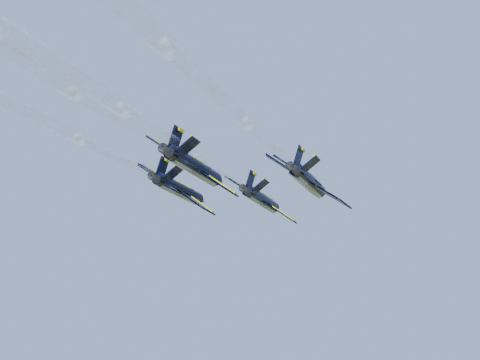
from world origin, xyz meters
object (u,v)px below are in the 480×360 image
(jet_right, at_px, (309,182))
(jet_slot, at_px, (196,167))
(jet_left, at_px, (180,190))
(jet_lead, at_px, (262,200))

(jet_right, relative_size, jet_slot, 1.00)
(jet_left, xyz_separation_m, jet_slot, (7.11, -13.64, 0.00))
(jet_right, bearing_deg, jet_left, -179.13)
(jet_left, distance_m, jet_slot, 15.39)
(jet_lead, xyz_separation_m, jet_slot, (-1.89, -25.41, 0.00))
(jet_left, bearing_deg, jet_right, 0.87)
(jet_lead, distance_m, jet_right, 15.90)
(jet_lead, relative_size, jet_right, 1.00)
(jet_left, height_order, jet_right, same)
(jet_lead, relative_size, jet_slot, 1.00)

